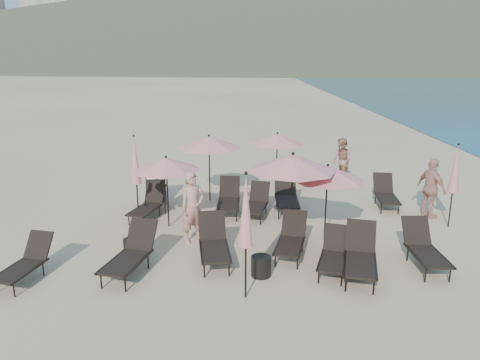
{
  "coord_description": "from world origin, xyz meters",
  "views": [
    {
      "loc": [
        -1.47,
        -9.6,
        4.76
      ],
      "look_at": [
        -1.15,
        3.5,
        1.1
      ],
      "focal_mm": 35.0,
      "sensor_mm": 36.0,
      "label": 1
    }
  ],
  "objects_px": {
    "lounger_5": "(424,248)",
    "side_table_1": "(261,266)",
    "lounger_0": "(25,262)",
    "umbrella_closed_0": "(246,212)",
    "lounger_1": "(131,253)",
    "lounger_10": "(286,195)",
    "umbrella_open_3": "(209,142)",
    "beachgoer_b": "(341,161)",
    "lounger_8": "(229,198)",
    "side_table_0": "(131,247)",
    "umbrella_open_4": "(277,139)",
    "lounger_4": "(334,253)",
    "umbrella_closed_2": "(135,161)",
    "beachgoer_a": "(193,207)",
    "lounger_12": "(360,255)",
    "lounger_11": "(386,193)",
    "umbrella_open_1": "(293,163)",
    "umbrella_closed_1": "(455,169)",
    "umbrella_open_0": "(166,164)",
    "lounger_2": "(214,243)",
    "beachgoer_c": "(431,188)",
    "lounger_3": "(291,238)",
    "lounger_9": "(257,202)",
    "lounger_7": "(156,189)",
    "umbrella_open_2": "(328,173)"
  },
  "relations": [
    {
      "from": "lounger_5",
      "to": "side_table_1",
      "type": "height_order",
      "value": "lounger_5"
    },
    {
      "from": "lounger_0",
      "to": "umbrella_closed_0",
      "type": "bearing_deg",
      "value": 3.71
    },
    {
      "from": "lounger_1",
      "to": "lounger_10",
      "type": "xyz_separation_m",
      "value": [
        3.91,
        4.07,
        0.01
      ]
    },
    {
      "from": "umbrella_open_3",
      "to": "beachgoer_b",
      "type": "relative_size",
      "value": 1.31
    },
    {
      "from": "lounger_0",
      "to": "side_table_1",
      "type": "distance_m",
      "value": 5.04
    },
    {
      "from": "lounger_0",
      "to": "lounger_8",
      "type": "distance_m",
      "value": 6.03
    },
    {
      "from": "lounger_1",
      "to": "side_table_0",
      "type": "bearing_deg",
      "value": 116.95
    },
    {
      "from": "umbrella_open_4",
      "to": "lounger_5",
      "type": "bearing_deg",
      "value": -65.97
    },
    {
      "from": "lounger_4",
      "to": "lounger_8",
      "type": "distance_m",
      "value": 4.55
    },
    {
      "from": "umbrella_closed_0",
      "to": "umbrella_closed_2",
      "type": "height_order",
      "value": "umbrella_closed_0"
    },
    {
      "from": "lounger_8",
      "to": "umbrella_closed_2",
      "type": "distance_m",
      "value": 2.97
    },
    {
      "from": "beachgoer_a",
      "to": "lounger_12",
      "type": "bearing_deg",
      "value": -60.28
    },
    {
      "from": "lounger_11",
      "to": "beachgoer_b",
      "type": "bearing_deg",
      "value": 113.07
    },
    {
      "from": "lounger_1",
      "to": "lounger_5",
      "type": "xyz_separation_m",
      "value": [
        6.57,
        0.17,
        -0.02
      ]
    },
    {
      "from": "umbrella_closed_0",
      "to": "side_table_1",
      "type": "relative_size",
      "value": 5.71
    },
    {
      "from": "umbrella_open_1",
      "to": "umbrella_closed_1",
      "type": "relative_size",
      "value": 0.99
    },
    {
      "from": "lounger_0",
      "to": "side_table_1",
      "type": "relative_size",
      "value": 3.55
    },
    {
      "from": "lounger_12",
      "to": "umbrella_open_3",
      "type": "distance_m",
      "value": 6.53
    },
    {
      "from": "lounger_11",
      "to": "umbrella_open_0",
      "type": "relative_size",
      "value": 0.83
    },
    {
      "from": "lounger_2",
      "to": "umbrella_open_1",
      "type": "relative_size",
      "value": 0.75
    },
    {
      "from": "lounger_8",
      "to": "lounger_11",
      "type": "height_order",
      "value": "lounger_8"
    },
    {
      "from": "lounger_2",
      "to": "lounger_11",
      "type": "bearing_deg",
      "value": 30.17
    },
    {
      "from": "side_table_0",
      "to": "beachgoer_b",
      "type": "relative_size",
      "value": 0.25
    },
    {
      "from": "side_table_1",
      "to": "beachgoer_c",
      "type": "xyz_separation_m",
      "value": [
        5.18,
        3.57,
        0.66
      ]
    },
    {
      "from": "lounger_3",
      "to": "umbrella_closed_1",
      "type": "relative_size",
      "value": 0.71
    },
    {
      "from": "lounger_5",
      "to": "side_table_0",
      "type": "distance_m",
      "value": 6.8
    },
    {
      "from": "lounger_9",
      "to": "beachgoer_b",
      "type": "height_order",
      "value": "beachgoer_b"
    },
    {
      "from": "lounger_7",
      "to": "beachgoer_c",
      "type": "height_order",
      "value": "beachgoer_c"
    },
    {
      "from": "lounger_11",
      "to": "beachgoer_a",
      "type": "relative_size",
      "value": 0.91
    },
    {
      "from": "side_table_0",
      "to": "beachgoer_a",
      "type": "bearing_deg",
      "value": 29.52
    },
    {
      "from": "lounger_11",
      "to": "side_table_1",
      "type": "relative_size",
      "value": 3.68
    },
    {
      "from": "umbrella_open_4",
      "to": "side_table_1",
      "type": "height_order",
      "value": "umbrella_open_4"
    },
    {
      "from": "lounger_5",
      "to": "umbrella_closed_1",
      "type": "relative_size",
      "value": 0.7
    },
    {
      "from": "side_table_0",
      "to": "beachgoer_b",
      "type": "bearing_deg",
      "value": 43.64
    },
    {
      "from": "umbrella_open_1",
      "to": "umbrella_open_2",
      "type": "height_order",
      "value": "umbrella_open_1"
    },
    {
      "from": "lounger_10",
      "to": "umbrella_open_1",
      "type": "distance_m",
      "value": 2.92
    },
    {
      "from": "lounger_7",
      "to": "lounger_3",
      "type": "bearing_deg",
      "value": -53.61
    },
    {
      "from": "lounger_4",
      "to": "umbrella_closed_1",
      "type": "xyz_separation_m",
      "value": [
        3.79,
        2.57,
        1.25
      ]
    },
    {
      "from": "lounger_3",
      "to": "lounger_10",
      "type": "relative_size",
      "value": 0.94
    },
    {
      "from": "umbrella_open_1",
      "to": "lounger_0",
      "type": "bearing_deg",
      "value": -162.12
    },
    {
      "from": "umbrella_closed_1",
      "to": "beachgoer_c",
      "type": "distance_m",
      "value": 1.11
    },
    {
      "from": "side_table_0",
      "to": "lounger_2",
      "type": "bearing_deg",
      "value": -10.48
    },
    {
      "from": "beachgoer_b",
      "to": "umbrella_closed_2",
      "type": "bearing_deg",
      "value": -76.13
    },
    {
      "from": "lounger_11",
      "to": "lounger_12",
      "type": "height_order",
      "value": "lounger_12"
    },
    {
      "from": "umbrella_open_2",
      "to": "umbrella_open_4",
      "type": "distance_m",
      "value": 4.63
    },
    {
      "from": "lounger_10",
      "to": "umbrella_open_4",
      "type": "bearing_deg",
      "value": 94.65
    },
    {
      "from": "umbrella_open_2",
      "to": "beachgoer_b",
      "type": "bearing_deg",
      "value": 72.76
    },
    {
      "from": "beachgoer_c",
      "to": "lounger_12",
      "type": "bearing_deg",
      "value": 118.34
    },
    {
      "from": "side_table_0",
      "to": "umbrella_closed_2",
      "type": "bearing_deg",
      "value": 96.85
    },
    {
      "from": "lounger_3",
      "to": "lounger_8",
      "type": "bearing_deg",
      "value": 130.94
    }
  ]
}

